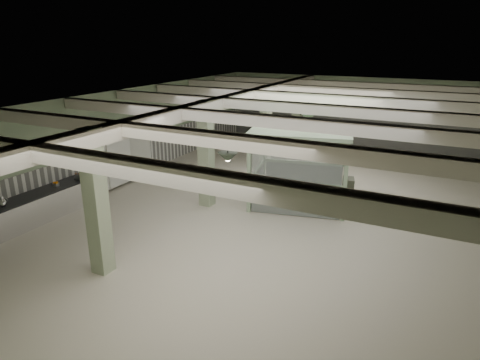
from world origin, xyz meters
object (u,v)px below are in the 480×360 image
at_px(prep_counter, 30,210).
at_px(filing_cabinet, 347,194).
at_px(walkin_cooler, 119,160).
at_px(guard_booth, 301,153).

height_order(prep_counter, filing_cabinet, filing_cabinet).
height_order(walkin_cooler, filing_cabinet, walkin_cooler).
bearing_deg(filing_cabinet, guard_booth, 166.05).
distance_m(prep_counter, guard_booth, 8.87).
height_order(guard_booth, filing_cabinet, guard_booth).
xyz_separation_m(prep_counter, walkin_cooler, (-0.08, 4.18, 0.53)).
relative_size(prep_counter, walkin_cooler, 2.21).
distance_m(guard_booth, filing_cabinet, 2.07).
bearing_deg(walkin_cooler, filing_cabinet, 9.18).
bearing_deg(walkin_cooler, guard_booth, 10.92).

